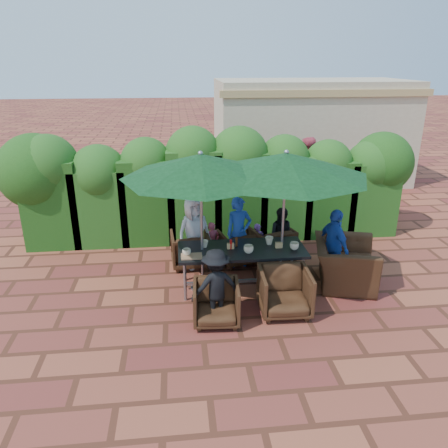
{
  "coord_description": "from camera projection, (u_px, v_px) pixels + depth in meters",
  "views": [
    {
      "loc": [
        -0.84,
        -6.94,
        3.84
      ],
      "look_at": [
        -0.04,
        0.4,
        1.02
      ],
      "focal_mm": 35.0,
      "sensor_mm": 36.0,
      "label": 1
    }
  ],
  "objects": [
    {
      "name": "pedestrian_b",
      "position": [
        306.0,
        172.0,
        11.81
      ],
      "size": [
        1.06,
        0.96,
        1.88
      ],
      "primitive_type": "imported",
      "rotation": [
        0.0,
        0.0,
        3.73
      ],
      "color": "#D1495F",
      "rests_on": "ground"
    },
    {
      "name": "adult_far_mid",
      "position": [
        239.0,
        232.0,
        8.38
      ],
      "size": [
        0.58,
        0.51,
        1.4
      ],
      "primitive_type": "imported",
      "rotation": [
        0.0,
        0.0,
        0.21
      ],
      "color": "#1F48AA",
      "rests_on": "ground"
    },
    {
      "name": "adult_far_right",
      "position": [
        282.0,
        236.0,
        8.54
      ],
      "size": [
        0.62,
        0.48,
        1.14
      ],
      "primitive_type": "imported",
      "rotation": [
        0.0,
        0.0,
        -0.28
      ],
      "color": "black",
      "rests_on": "ground"
    },
    {
      "name": "sauce_bottle",
      "position": [
        237.0,
        242.0,
        7.61
      ],
      "size": [
        0.04,
        0.04,
        0.17
      ],
      "primitive_type": "cylinder",
      "color": "#4C230C",
      "rests_on": "dining_table"
    },
    {
      "name": "adult_far_left",
      "position": [
        194.0,
        232.0,
        8.37
      ],
      "size": [
        0.8,
        0.66,
        1.41
      ],
      "primitive_type": "imported",
      "rotation": [
        0.0,
        0.0,
        0.43
      ],
      "color": "silver",
      "rests_on": "ground"
    },
    {
      "name": "child_left",
      "position": [
        213.0,
        243.0,
        8.63
      ],
      "size": [
        0.37,
        0.35,
        0.83
      ],
      "primitive_type": "imported",
      "rotation": [
        0.0,
        0.0,
        0.43
      ],
      "color": "#D1495F",
      "rests_on": "ground"
    },
    {
      "name": "chair_near_right",
      "position": [
        285.0,
        290.0,
        6.9
      ],
      "size": [
        0.81,
        0.76,
        0.81
      ],
      "primitive_type": "imported",
      "rotation": [
        0.0,
        0.0,
        -0.03
      ],
      "color": "black",
      "rests_on": "ground"
    },
    {
      "name": "number_block_left",
      "position": [
        231.0,
        246.0,
        7.53
      ],
      "size": [
        0.12,
        0.06,
        0.1
      ],
      "primitive_type": "cube",
      "color": "tan",
      "rests_on": "dining_table"
    },
    {
      "name": "number_block_right",
      "position": [
        279.0,
        245.0,
        7.57
      ],
      "size": [
        0.12,
        0.06,
        0.1
      ],
      "primitive_type": "cube",
      "color": "tan",
      "rests_on": "dining_table"
    },
    {
      "name": "adult_near_left",
      "position": [
        216.0,
        286.0,
        6.64
      ],
      "size": [
        0.82,
        0.51,
        1.19
      ],
      "primitive_type": "imported",
      "rotation": [
        0.0,
        0.0,
        3.36
      ],
      "color": "black",
      "rests_on": "ground"
    },
    {
      "name": "child_right",
      "position": [
        257.0,
        243.0,
        8.7
      ],
      "size": [
        0.29,
        0.24,
        0.78
      ],
      "primitive_type": "imported",
      "rotation": [
        0.0,
        0.0,
        -0.04
      ],
      "color": "#9852B3",
      "rests_on": "ground"
    },
    {
      "name": "pedestrian_c",
      "position": [
        331.0,
        175.0,
        11.94
      ],
      "size": [
        1.16,
        0.82,
        1.65
      ],
      "primitive_type": "imported",
      "rotation": [
        0.0,
        0.0,
        2.79
      ],
      "color": "#9C9DA4",
      "rests_on": "ground"
    },
    {
      "name": "ground",
      "position": [
        228.0,
        284.0,
        7.9
      ],
      "size": [
        80.0,
        80.0,
        0.0
      ],
      "primitive_type": "plane",
      "color": "brown",
      "rests_on": "ground"
    },
    {
      "name": "pedestrian_a",
      "position": [
        268.0,
        177.0,
        11.5
      ],
      "size": [
        1.76,
        0.82,
        1.81
      ],
      "primitive_type": "imported",
      "rotation": [
        0.0,
        0.0,
        3.01
      ],
      "color": "#298A25",
      "rests_on": "ground"
    },
    {
      "name": "dining_table",
      "position": [
        242.0,
        253.0,
        7.57
      ],
      "size": [
        2.2,
        0.9,
        0.75
      ],
      "color": "black",
      "rests_on": "ground"
    },
    {
      "name": "building",
      "position": [
        310.0,
        131.0,
        14.17
      ],
      "size": [
        6.2,
        3.08,
        3.2
      ],
      "color": "beige",
      "rests_on": "ground"
    },
    {
      "name": "cup_e",
      "position": [
        294.0,
        246.0,
        7.49
      ],
      "size": [
        0.16,
        0.16,
        0.13
      ],
      "primitive_type": "imported",
      "color": "beige",
      "rests_on": "dining_table"
    },
    {
      "name": "adult_end_right",
      "position": [
        334.0,
        246.0,
        7.82
      ],
      "size": [
        0.61,
        0.88,
        1.37
      ],
      "primitive_type": "imported",
      "rotation": [
        0.0,
        0.0,
        1.85
      ],
      "color": "#1F48AA",
      "rests_on": "ground"
    },
    {
      "name": "chair_near_left",
      "position": [
        216.0,
        301.0,
        6.67
      ],
      "size": [
        0.74,
        0.69,
        0.72
      ],
      "primitive_type": "imported",
      "rotation": [
        0.0,
        0.0,
        -0.06
      ],
      "color": "black",
      "rests_on": "ground"
    },
    {
      "name": "ketchup_bottle",
      "position": [
        231.0,
        244.0,
        7.5
      ],
      "size": [
        0.04,
        0.04,
        0.17
      ],
      "primitive_type": "cylinder",
      "color": "#B20C0A",
      "rests_on": "dining_table"
    },
    {
      "name": "umbrella_left",
      "position": [
        201.0,
        166.0,
        7.0
      ],
      "size": [
        2.61,
        2.61,
        2.46
      ],
      "color": "gray",
      "rests_on": "ground"
    },
    {
      "name": "chair_far_mid",
      "position": [
        238.0,
        245.0,
        8.65
      ],
      "size": [
        0.83,
        0.8,
        0.72
      ],
      "primitive_type": "imported",
      "rotation": [
        0.0,
        0.0,
        3.38
      ],
      "color": "black",
      "rests_on": "ground"
    },
    {
      "name": "cup_c",
      "position": [
        249.0,
        249.0,
        7.36
      ],
      "size": [
        0.17,
        0.17,
        0.13
      ],
      "primitive_type": "imported",
      "color": "beige",
      "rests_on": "dining_table"
    },
    {
      "name": "cup_a",
      "position": [
        187.0,
        252.0,
        7.27
      ],
      "size": [
        0.14,
        0.14,
        0.11
      ],
      "primitive_type": "imported",
      "color": "beige",
      "rests_on": "dining_table"
    },
    {
      "name": "cup_d",
      "position": [
        269.0,
        241.0,
        7.7
      ],
      "size": [
        0.15,
        0.15,
        0.14
      ],
      "primitive_type": "imported",
      "color": "beige",
      "rests_on": "dining_table"
    },
    {
      "name": "umbrella_right",
      "position": [
        286.0,
        165.0,
        7.08
      ],
      "size": [
        2.76,
        2.76,
        2.46
      ],
      "color": "gray",
      "rests_on": "ground"
    },
    {
      "name": "chair_end_right",
      "position": [
        345.0,
        257.0,
        7.76
      ],
      "size": [
        1.07,
        1.36,
        1.05
      ],
      "primitive_type": "imported",
      "rotation": [
        0.0,
        0.0,
        1.31
      ],
      "color": "black",
      "rests_on": "ground"
    },
    {
      "name": "serving_tray",
      "position": [
        192.0,
        256.0,
        7.23
      ],
      "size": [
        0.35,
        0.25,
        0.02
      ],
      "primitive_type": "cube",
      "color": "#9C6F4B",
      "rests_on": "dining_table"
    },
    {
      "name": "chair_far_right",
      "position": [
        271.0,
        242.0,
        8.69
      ],
      "size": [
        0.94,
        0.91,
        0.79
      ],
      "primitive_type": "imported",
      "rotation": [
        0.0,
        0.0,
        3.43
      ],
      "color": "black",
      "rests_on": "ground"
    },
    {
      "name": "hedge_wall",
      "position": [
        206.0,
        180.0,
        9.55
      ],
      "size": [
        9.1,
        1.6,
        2.52
      ],
      "color": "#14390F",
      "rests_on": "ground"
    },
    {
      "name": "chair_far_left",
      "position": [
        190.0,
        247.0,
        8.52
      ],
      "size": [
        0.77,
        0.72,
        0.74
      ],
      "primitive_type": "imported",
      "rotation": [
        0.0,
        0.0,
        3.21
      ],
      "color": "black",
      "rests_on": "ground"
    },
    {
      "name": "cup_b",
      "position": [
        205.0,
        244.0,
        7.59
      ],
      "size": [
        0.13,
        0.13,
        0.12
      ],
      "primitive_type": "imported",
      "color": "beige",
      "rests_on": "dining_table"
    }
  ]
}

